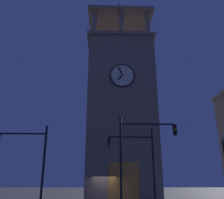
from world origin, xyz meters
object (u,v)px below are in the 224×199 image
at_px(traffic_signal_mid, 139,155).
at_px(traffic_signal_far, 28,154).
at_px(clocktower, 121,111).
at_px(traffic_signal_near, 139,147).

height_order(traffic_signal_mid, traffic_signal_far, traffic_signal_mid).
distance_m(clocktower, traffic_signal_far, 16.19).
bearing_deg(traffic_signal_near, clocktower, -88.95).
relative_size(clocktower, traffic_signal_near, 4.33).
bearing_deg(traffic_signal_mid, traffic_signal_far, 16.94).
distance_m(clocktower, traffic_signal_near, 14.50).
bearing_deg(clocktower, traffic_signal_far, 59.64).
xyz_separation_m(clocktower, traffic_signal_near, (-0.24, 13.01, -6.41)).
bearing_deg(traffic_signal_mid, clocktower, -86.42).
bearing_deg(clocktower, traffic_signal_near, 91.05).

